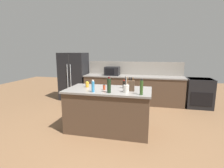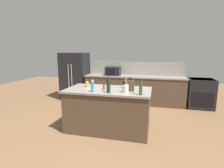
{
  "view_description": "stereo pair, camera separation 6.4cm",
  "coord_description": "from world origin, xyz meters",
  "px_view_note": "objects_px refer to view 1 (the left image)",
  "views": [
    {
      "loc": [
        0.92,
        -3.63,
        1.76
      ],
      "look_at": [
        0.0,
        0.35,
        0.99
      ],
      "focal_mm": 28.0,
      "sensor_mm": 36.0,
      "label": 1
    },
    {
      "loc": [
        0.98,
        -3.62,
        1.76
      ],
      "look_at": [
        0.0,
        0.35,
        0.99
      ],
      "focal_mm": 28.0,
      "sensor_mm": 36.0,
      "label": 2
    }
  ],
  "objects_px": {
    "soy_sauce_bottle": "(124,84)",
    "spice_jar_paprika": "(104,87)",
    "olive_oil_bottle": "(141,87)",
    "utensil_crock": "(126,88)",
    "microwave": "(112,71)",
    "salt_shaker": "(128,86)",
    "wine_bottle": "(109,85)",
    "honey_jar": "(87,85)",
    "range_oven": "(199,93)",
    "refrigerator": "(74,76)",
    "knife_block": "(131,86)",
    "dish_soap_bottle": "(93,86)"
  },
  "relations": [
    {
      "from": "knife_block",
      "to": "microwave",
      "type": "bearing_deg",
      "value": 110.15
    },
    {
      "from": "range_oven",
      "to": "honey_jar",
      "type": "height_order",
      "value": "honey_jar"
    },
    {
      "from": "knife_block",
      "to": "salt_shaker",
      "type": "distance_m",
      "value": 0.34
    },
    {
      "from": "knife_block",
      "to": "honey_jar",
      "type": "relative_size",
      "value": 2.25
    },
    {
      "from": "range_oven",
      "to": "knife_block",
      "type": "relative_size",
      "value": 3.17
    },
    {
      "from": "soy_sauce_bottle",
      "to": "honey_jar",
      "type": "height_order",
      "value": "soy_sauce_bottle"
    },
    {
      "from": "olive_oil_bottle",
      "to": "salt_shaker",
      "type": "relative_size",
      "value": 2.93
    },
    {
      "from": "utensil_crock",
      "to": "knife_block",
      "type": "bearing_deg",
      "value": 58.43
    },
    {
      "from": "knife_block",
      "to": "olive_oil_bottle",
      "type": "height_order",
      "value": "olive_oil_bottle"
    },
    {
      "from": "knife_block",
      "to": "dish_soap_bottle",
      "type": "distance_m",
      "value": 0.8
    },
    {
      "from": "spice_jar_paprika",
      "to": "refrigerator",
      "type": "bearing_deg",
      "value": 127.8
    },
    {
      "from": "knife_block",
      "to": "wine_bottle",
      "type": "relative_size",
      "value": 0.9
    },
    {
      "from": "knife_block",
      "to": "utensil_crock",
      "type": "xyz_separation_m",
      "value": [
        -0.09,
        -0.14,
        -0.03
      ]
    },
    {
      "from": "utensil_crock",
      "to": "wine_bottle",
      "type": "relative_size",
      "value": 1.0
    },
    {
      "from": "microwave",
      "to": "wine_bottle",
      "type": "xyz_separation_m",
      "value": [
        0.51,
        -2.51,
        0.0
      ]
    },
    {
      "from": "utensil_crock",
      "to": "salt_shaker",
      "type": "bearing_deg",
      "value": 92.39
    },
    {
      "from": "salt_shaker",
      "to": "honey_jar",
      "type": "bearing_deg",
      "value": -170.94
    },
    {
      "from": "spice_jar_paprika",
      "to": "microwave",
      "type": "bearing_deg",
      "value": 98.58
    },
    {
      "from": "refrigerator",
      "to": "spice_jar_paprika",
      "type": "bearing_deg",
      "value": -52.2
    },
    {
      "from": "knife_block",
      "to": "olive_oil_bottle",
      "type": "relative_size",
      "value": 0.93
    },
    {
      "from": "utensil_crock",
      "to": "spice_jar_paprika",
      "type": "distance_m",
      "value": 0.51
    },
    {
      "from": "refrigerator",
      "to": "range_oven",
      "type": "relative_size",
      "value": 1.85
    },
    {
      "from": "refrigerator",
      "to": "olive_oil_bottle",
      "type": "bearing_deg",
      "value": -44.8
    },
    {
      "from": "spice_jar_paprika",
      "to": "salt_shaker",
      "type": "relative_size",
      "value": 1.08
    },
    {
      "from": "dish_soap_bottle",
      "to": "spice_jar_paprika",
      "type": "distance_m",
      "value": 0.31
    },
    {
      "from": "refrigerator",
      "to": "wine_bottle",
      "type": "relative_size",
      "value": 5.32
    },
    {
      "from": "utensil_crock",
      "to": "olive_oil_bottle",
      "type": "relative_size",
      "value": 1.03
    },
    {
      "from": "range_oven",
      "to": "microwave",
      "type": "height_order",
      "value": "microwave"
    },
    {
      "from": "soy_sauce_bottle",
      "to": "spice_jar_paprika",
      "type": "bearing_deg",
      "value": -145.29
    },
    {
      "from": "refrigerator",
      "to": "knife_block",
      "type": "relative_size",
      "value": 5.88
    },
    {
      "from": "refrigerator",
      "to": "range_oven",
      "type": "height_order",
      "value": "refrigerator"
    },
    {
      "from": "knife_block",
      "to": "spice_jar_paprika",
      "type": "xyz_separation_m",
      "value": [
        -0.58,
        -0.02,
        -0.06
      ]
    },
    {
      "from": "olive_oil_bottle",
      "to": "honey_jar",
      "type": "relative_size",
      "value": 2.41
    },
    {
      "from": "olive_oil_bottle",
      "to": "wine_bottle",
      "type": "bearing_deg",
      "value": 177.02
    },
    {
      "from": "soy_sauce_bottle",
      "to": "honey_jar",
      "type": "distance_m",
      "value": 0.85
    },
    {
      "from": "spice_jar_paprika",
      "to": "utensil_crock",
      "type": "bearing_deg",
      "value": -14.04
    },
    {
      "from": "microwave",
      "to": "dish_soap_bottle",
      "type": "distance_m",
      "value": 2.54
    },
    {
      "from": "dish_soap_bottle",
      "to": "honey_jar",
      "type": "distance_m",
      "value": 0.52
    },
    {
      "from": "olive_oil_bottle",
      "to": "spice_jar_paprika",
      "type": "distance_m",
      "value": 0.86
    },
    {
      "from": "soy_sauce_bottle",
      "to": "wine_bottle",
      "type": "distance_m",
      "value": 0.56
    },
    {
      "from": "olive_oil_bottle",
      "to": "wine_bottle",
      "type": "distance_m",
      "value": 0.64
    },
    {
      "from": "olive_oil_bottle",
      "to": "spice_jar_paprika",
      "type": "xyz_separation_m",
      "value": [
        -0.81,
        0.27,
        -0.09
      ]
    },
    {
      "from": "knife_block",
      "to": "olive_oil_bottle",
      "type": "xyz_separation_m",
      "value": [
        0.23,
        -0.29,
        0.03
      ]
    },
    {
      "from": "refrigerator",
      "to": "microwave",
      "type": "height_order",
      "value": "refrigerator"
    },
    {
      "from": "utensil_crock",
      "to": "soy_sauce_bottle",
      "type": "height_order",
      "value": "utensil_crock"
    },
    {
      "from": "knife_block",
      "to": "utensil_crock",
      "type": "distance_m",
      "value": 0.17
    },
    {
      "from": "salt_shaker",
      "to": "wine_bottle",
      "type": "relative_size",
      "value": 0.33
    },
    {
      "from": "refrigerator",
      "to": "range_oven",
      "type": "distance_m",
      "value": 4.29
    },
    {
      "from": "honey_jar",
      "to": "wine_bottle",
      "type": "height_order",
      "value": "wine_bottle"
    },
    {
      "from": "honey_jar",
      "to": "wine_bottle",
      "type": "distance_m",
      "value": 0.75
    }
  ]
}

